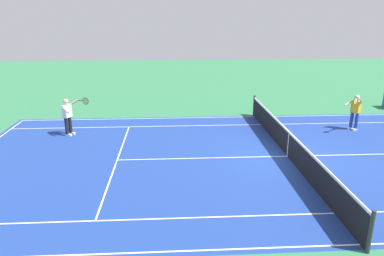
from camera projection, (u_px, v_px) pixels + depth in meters
ground_plane at (287, 156)px, 13.67m from camera, size 60.00×60.00×0.00m
court_slab at (287, 156)px, 13.67m from camera, size 24.20×11.40×0.00m
court_line_markings at (287, 156)px, 13.67m from camera, size 23.85×11.05×0.01m
tennis_net at (288, 144)px, 13.52m from camera, size 0.10×11.70×1.08m
tennis_player_near at (68, 115)px, 15.80m from camera, size 1.19×0.75×1.70m
tennis_player_far at (355, 110)px, 16.53m from camera, size 0.79×1.05×1.70m
tennis_ball at (319, 165)px, 12.77m from camera, size 0.07×0.07×0.07m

